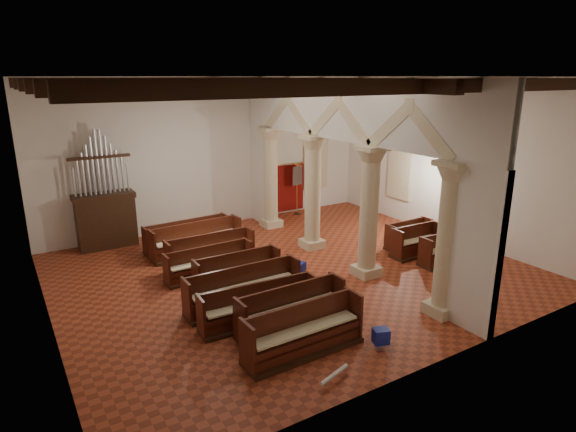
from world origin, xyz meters
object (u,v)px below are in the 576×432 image
at_px(lectern, 125,230).
at_px(processional_banner, 297,197).
at_px(nave_pew_0, 304,338).
at_px(aisle_pew_0, 447,253).
at_px(pipe_organ, 105,210).

bearing_deg(lectern, processional_banner, 21.99).
relative_size(nave_pew_0, aisle_pew_0, 1.41).
bearing_deg(nave_pew_0, processional_banner, 57.26).
distance_m(pipe_organ, aisle_pew_0, 12.03).
relative_size(processional_banner, aisle_pew_0, 1.14).
xyz_separation_m(nave_pew_0, aisle_pew_0, (7.04, 2.02, -0.04)).
distance_m(lectern, nave_pew_0, 9.77).
bearing_deg(nave_pew_0, lectern, 98.44).
height_order(pipe_organ, lectern, pipe_organ).
xyz_separation_m(lectern, aisle_pew_0, (8.61, -7.62, -0.18)).
bearing_deg(aisle_pew_0, nave_pew_0, -160.91).
xyz_separation_m(pipe_organ, nave_pew_0, (2.20, -9.66, -0.99)).
xyz_separation_m(lectern, nave_pew_0, (1.57, -9.64, -0.14)).
bearing_deg(processional_banner, aisle_pew_0, -91.37).
distance_m(lectern, aisle_pew_0, 11.50).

